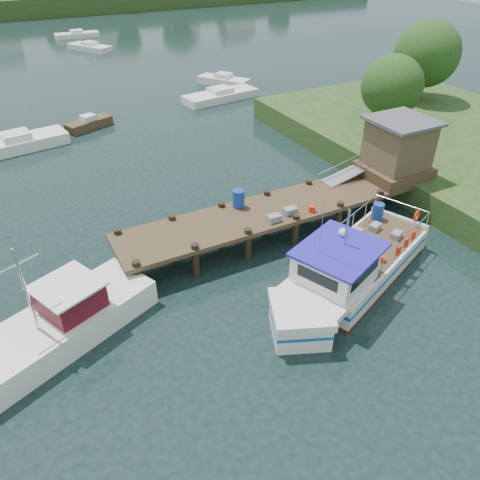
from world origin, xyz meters
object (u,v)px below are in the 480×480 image
moored_rowboat (89,123)px  moored_far (77,35)px  dock (358,171)px  moored_c (220,95)px  moored_a (17,143)px  work_boat (52,329)px  moored_d (90,47)px  moored_b (224,81)px  lobster_boat (348,271)px

moored_rowboat → moored_far: size_ratio=0.63×
dock → moored_rowboat: dock is taller
moored_c → moored_a: bearing=-166.2°
moored_far → moored_c: size_ratio=0.85×
dock → moored_c: (2.13, 20.20, -1.86)m
work_boat → moored_rowboat: size_ratio=2.21×
work_boat → moored_d: work_boat is taller
dock → work_boat: size_ratio=2.07×
moored_b → moored_d: bearing=131.0°
moored_rowboat → dock: bearing=-55.2°
dock → moored_b: dock is taller
moored_b → moored_d: moored_b is taller
moored_far → dock: bearing=-98.7°
moored_far → lobster_boat: bearing=-103.3°
moored_c → moored_d: moored_c is taller
work_boat → moored_far: size_ratio=1.40×
moored_rowboat → moored_d: (6.26, 26.62, -0.01)m
dock → moored_c: dock is taller
lobster_boat → moored_a: bearing=92.9°
work_boat → moored_b: (19.94, 26.70, -0.29)m
dock → work_boat: 15.82m
moored_a → lobster_boat: bearing=-54.0°
moored_a → moored_b: size_ratio=1.33×
moored_d → dock: bearing=-85.7°
dock → moored_far: bearing=93.1°
lobster_boat → moored_far: 58.85m
lobster_boat → work_boat: bearing=145.6°
moored_far → moored_a: bearing=-119.3°
lobster_boat → moored_far: size_ratio=1.67×
moored_far → moored_b: 30.59m
dock → moored_rowboat: (-9.44, 18.57, -1.87)m
lobster_boat → moored_a: lobster_boat is taller
dock → lobster_boat: size_ratio=1.73×
moored_d → moored_c: bearing=-77.7°
work_boat → moored_b: size_ratio=1.61×
work_boat → moored_d: 49.30m
work_boat → moored_d: (12.36, 47.72, -0.33)m
moored_b → moored_d: (-7.58, 21.03, -0.04)m
moored_rowboat → moored_b: (13.84, 5.59, 0.03)m
work_boat → lobster_boat: bearing=-35.7°
moored_a → moored_c: 17.04m
moored_c → work_boat: bearing=-125.4°
moored_rowboat → moored_d: moored_rowboat is taller
dock → moored_far: size_ratio=2.88×
moored_a → moored_c: moored_a is taller
work_boat → moored_c: work_boat is taller
moored_rowboat → moored_b: size_ratio=0.73×
lobster_boat → moored_rowboat: 24.08m
moored_a → dock: bearing=-38.1°
lobster_boat → moored_d: bearing=66.5°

